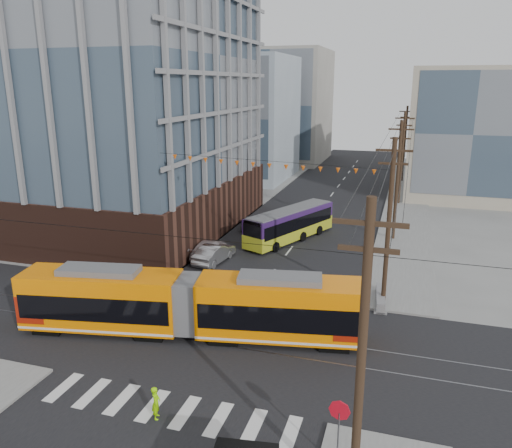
# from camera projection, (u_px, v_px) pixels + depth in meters

# --- Properties ---
(ground) EXTENTS (160.00, 160.00, 0.00)m
(ground) POSITION_uv_depth(u_px,v_px,m) (196.00, 373.00, 25.14)
(ground) COLOR slate
(office_building) EXTENTS (30.00, 25.00, 28.60)m
(office_building) POSITION_uv_depth(u_px,v_px,m) (80.00, 81.00, 48.66)
(office_building) COLOR #381E16
(office_building) RESTS_ON ground
(bg_bldg_nw_near) EXTENTS (18.00, 16.00, 18.00)m
(bg_bldg_nw_near) POSITION_uv_depth(u_px,v_px,m) (231.00, 118.00, 75.33)
(bg_bldg_nw_near) COLOR #8C99A5
(bg_bldg_nw_near) RESTS_ON ground
(bg_bldg_ne_near) EXTENTS (14.00, 14.00, 16.00)m
(bg_bldg_ne_near) POSITION_uv_depth(u_px,v_px,m) (467.00, 134.00, 62.51)
(bg_bldg_ne_near) COLOR gray
(bg_bldg_ne_near) RESTS_ON ground
(bg_bldg_nw_far) EXTENTS (16.00, 18.00, 20.00)m
(bg_bldg_nw_far) POSITION_uv_depth(u_px,v_px,m) (283.00, 106.00, 92.58)
(bg_bldg_nw_far) COLOR gray
(bg_bldg_nw_far) RESTS_ON ground
(bg_bldg_ne_far) EXTENTS (16.00, 16.00, 14.00)m
(bg_bldg_ne_far) POSITION_uv_depth(u_px,v_px,m) (468.00, 129.00, 80.59)
(bg_bldg_ne_far) COLOR #8C99A5
(bg_bldg_ne_far) RESTS_ON ground
(utility_pole_near) EXTENTS (0.30, 0.30, 11.00)m
(utility_pole_near) POSITION_uv_depth(u_px,v_px,m) (361.00, 367.00, 15.71)
(utility_pole_near) COLOR black
(utility_pole_near) RESTS_ON ground
(utility_pole_far) EXTENTS (0.30, 0.30, 11.00)m
(utility_pole_far) POSITION_uv_depth(u_px,v_px,m) (405.00, 144.00, 72.68)
(utility_pole_far) COLOR black
(utility_pole_far) RESTS_ON ground
(streetcar) EXTENTS (19.79, 6.29, 3.78)m
(streetcar) POSITION_uv_depth(u_px,v_px,m) (189.00, 305.00, 28.54)
(streetcar) COLOR orange
(streetcar) RESTS_ON ground
(city_bus) EXTENTS (6.43, 10.77, 3.04)m
(city_bus) POSITION_uv_depth(u_px,v_px,m) (290.00, 224.00, 46.17)
(city_bus) COLOR #30154D
(city_bus) RESTS_ON ground
(parked_car_silver) EXTENTS (2.21, 4.84, 1.54)m
(parked_car_silver) POSITION_uv_depth(u_px,v_px,m) (214.00, 253.00, 40.57)
(parked_car_silver) COLOR #939497
(parked_car_silver) RESTS_ON ground
(parked_car_white) EXTENTS (2.24, 5.04, 1.44)m
(parked_car_white) POSITION_uv_depth(u_px,v_px,m) (208.00, 249.00, 41.77)
(parked_car_white) COLOR #B4A6A9
(parked_car_white) RESTS_ON ground
(parked_car_grey) EXTENTS (2.75, 4.71, 1.23)m
(parked_car_grey) POSITION_uv_depth(u_px,v_px,m) (254.00, 222.00, 50.36)
(parked_car_grey) COLOR slate
(parked_car_grey) RESTS_ON ground
(pedestrian) EXTENTS (0.54, 0.65, 1.52)m
(pedestrian) POSITION_uv_depth(u_px,v_px,m) (156.00, 403.00, 21.61)
(pedestrian) COLOR #91F101
(pedestrian) RESTS_ON ground
(stop_sign) EXTENTS (0.90, 0.90, 2.71)m
(stop_sign) POSITION_uv_depth(u_px,v_px,m) (338.00, 437.00, 18.68)
(stop_sign) COLOR red
(stop_sign) RESTS_ON ground
(jersey_barrier) EXTENTS (1.11, 3.67, 0.72)m
(jersey_barrier) POSITION_uv_depth(u_px,v_px,m) (380.00, 298.00, 33.12)
(jersey_barrier) COLOR gray
(jersey_barrier) RESTS_ON ground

